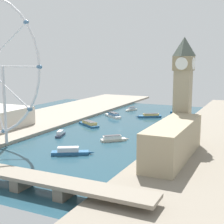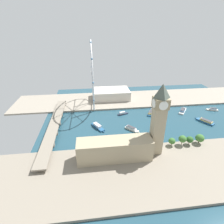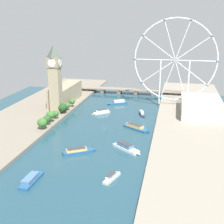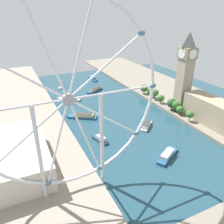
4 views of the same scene
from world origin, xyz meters
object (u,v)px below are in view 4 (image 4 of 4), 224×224
clock_tower (185,72)px  tour_boat_2 (100,139)px  tour_boat_1 (147,125)px  tour_boat_6 (95,90)px  tour_boat_5 (61,86)px  tour_boat_0 (93,78)px  parliament_block (221,116)px  tour_boat_4 (70,98)px  tour_boat_7 (168,155)px  riverside_hall (13,157)px  ferris_wheel (68,101)px  tour_boat_3 (83,116)px

clock_tower → tour_boat_2: (107.89, 19.80, -45.35)m
tour_boat_1 → tour_boat_6: size_ratio=0.74×
tour_boat_1 → tour_boat_5: size_ratio=0.97×
tour_boat_0 → tour_boat_5: tour_boat_0 is taller
parliament_block → tour_boat_4: size_ratio=2.79×
tour_boat_0 → tour_boat_4: size_ratio=1.04×
tour_boat_4 → tour_boat_7: tour_boat_4 is taller
riverside_hall → tour_boat_0: bearing=-124.7°
tour_boat_7 → riverside_hall: bearing=133.7°
tour_boat_5 → tour_boat_0: bearing=124.5°
tour_boat_0 → clock_tower: bearing=17.2°
tour_boat_2 → tour_boat_7: bearing=-157.1°
clock_tower → tour_boat_2: size_ratio=3.96×
ferris_wheel → tour_boat_4: bearing=-104.1°
riverside_hall → tour_boat_6: size_ratio=2.48×
ferris_wheel → tour_boat_2: ferris_wheel is taller
tour_boat_0 → tour_boat_5: 60.80m
riverside_hall → tour_boat_7: (-112.63, 34.14, -9.99)m
tour_boat_0 → tour_boat_1: (10.21, 179.29, -0.01)m
tour_boat_0 → tour_boat_6: 59.22m
clock_tower → tour_boat_3: clock_tower is taller
tour_boat_3 → tour_boat_4: tour_boat_4 is taller
tour_boat_1 → tour_boat_7: bearing=-145.6°
tour_boat_6 → tour_boat_2: bearing=39.7°
parliament_block → tour_boat_5: size_ratio=3.70×
tour_boat_2 → tour_boat_3: size_ratio=0.64×
tour_boat_2 → tour_boat_5: bearing=-19.7°
tour_boat_5 → tour_boat_7: tour_boat_7 is taller
parliament_block → tour_boat_0: size_ratio=2.69×
tour_boat_2 → tour_boat_7: tour_boat_7 is taller
clock_tower → riverside_hall: (180.46, 31.44, -35.13)m
tour_boat_4 → tour_boat_5: 56.86m
riverside_hall → tour_boat_3: 98.04m
tour_boat_2 → ferris_wheel: bearing=124.3°
tour_boat_2 → tour_boat_3: tour_boat_2 is taller
tour_boat_7 → ferris_wheel: bearing=153.3°
riverside_hall → tour_boat_6: riverside_hall is taller
clock_tower → tour_boat_3: bearing=-17.0°
tour_boat_4 → tour_boat_1: bearing=152.5°
parliament_block → tour_boat_1: (61.78, -34.49, -13.20)m
tour_boat_0 → parliament_block: bearing=15.2°
riverside_hall → tour_boat_2: size_ratio=3.44×
parliament_block → tour_boat_4: bearing=-51.5°
tour_boat_3 → tour_boat_2: bearing=122.1°
parliament_block → tour_boat_1: bearing=-29.2°
parliament_block → tour_boat_5: 226.41m
tour_boat_1 → tour_boat_6: (8.02, -122.94, -0.08)m
clock_tower → tour_boat_2: clock_tower is taller
tour_boat_1 → tour_boat_3: (51.26, -48.13, -0.06)m
tour_boat_3 → tour_boat_5: bearing=-58.3°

